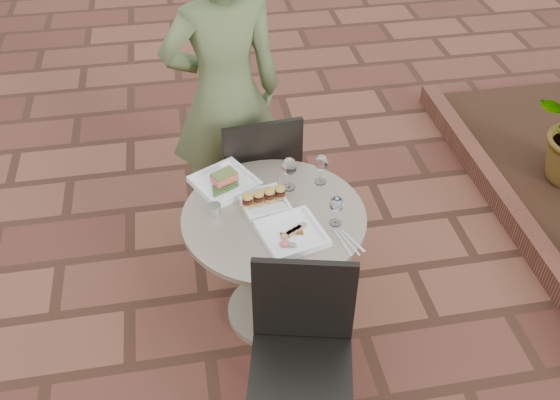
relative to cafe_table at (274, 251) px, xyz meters
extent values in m
plane|color=brown|center=(0.03, 0.19, -0.48)|extent=(60.00, 60.00, 0.00)
cylinder|color=gray|center=(0.00, 0.00, -0.46)|extent=(0.52, 0.52, 0.04)
cylinder|color=gray|center=(0.00, 0.00, -0.13)|extent=(0.08, 0.08, 0.70)
cylinder|color=gray|center=(0.00, 0.00, 0.23)|extent=(0.90, 0.90, 0.03)
cube|color=black|center=(0.01, 0.70, -0.03)|extent=(0.48, 0.48, 0.03)
cube|color=black|center=(0.03, 0.50, 0.22)|extent=(0.44, 0.07, 0.46)
cylinder|color=black|center=(0.18, 0.90, -0.26)|extent=(0.02, 0.02, 0.44)
cylinder|color=black|center=(-0.20, 0.87, -0.26)|extent=(0.02, 0.02, 0.44)
cylinder|color=black|center=(0.22, 0.52, -0.26)|extent=(0.02, 0.02, 0.44)
cylinder|color=black|center=(-0.16, 0.49, -0.26)|extent=(0.02, 0.02, 0.44)
cube|color=black|center=(-0.01, -0.72, -0.03)|extent=(0.53, 0.53, 0.03)
cube|color=black|center=(0.04, -0.52, 0.22)|extent=(0.43, 0.13, 0.46)
cylinder|color=black|center=(-0.15, -0.49, -0.26)|extent=(0.02, 0.02, 0.44)
cylinder|color=black|center=(0.22, -0.58, -0.26)|extent=(0.02, 0.02, 0.44)
imported|color=#4F6034|center=(-0.14, 0.81, 0.45)|extent=(0.73, 0.52, 1.86)
cube|color=white|center=(-0.21, 0.27, 0.25)|extent=(0.38, 0.38, 0.01)
cube|color=#E76051|center=(-0.21, 0.27, 0.29)|extent=(0.15, 0.13, 0.04)
cube|color=#54612B|center=(-0.21, 0.27, 0.32)|extent=(0.14, 0.12, 0.01)
cube|color=white|center=(-0.03, 0.09, 0.25)|extent=(0.25, 0.25, 0.01)
cube|color=white|center=(0.06, -0.16, 0.25)|extent=(0.34, 0.34, 0.01)
ellipsoid|color=#DB5A72|center=(0.01, -0.23, 0.27)|extent=(0.05, 0.04, 0.02)
cylinder|color=white|center=(0.28, -0.11, 0.25)|extent=(0.06, 0.06, 0.00)
cylinder|color=white|center=(0.28, -0.11, 0.29)|extent=(0.01, 0.01, 0.07)
ellipsoid|color=white|center=(0.28, -0.11, 0.36)|extent=(0.07, 0.07, 0.09)
cylinder|color=white|center=(0.28, -0.11, 0.36)|extent=(0.05, 0.05, 0.04)
cylinder|color=white|center=(0.11, 0.19, 0.25)|extent=(0.07, 0.07, 0.00)
cylinder|color=white|center=(0.11, 0.19, 0.29)|extent=(0.01, 0.01, 0.08)
ellipsoid|color=white|center=(0.11, 0.19, 0.38)|extent=(0.08, 0.08, 0.10)
cylinder|color=white|center=(0.28, 0.21, 0.25)|extent=(0.06, 0.06, 0.00)
cylinder|color=white|center=(0.28, 0.21, 0.29)|extent=(0.01, 0.01, 0.07)
ellipsoid|color=white|center=(0.28, 0.21, 0.37)|extent=(0.07, 0.07, 0.09)
cylinder|color=silver|center=(-0.28, 0.07, 0.27)|extent=(0.08, 0.08, 0.05)
cube|color=brown|center=(1.63, 0.49, -0.41)|extent=(0.12, 3.00, 0.15)
camera|label=1|loc=(-0.37, -2.22, 2.26)|focal=40.00mm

